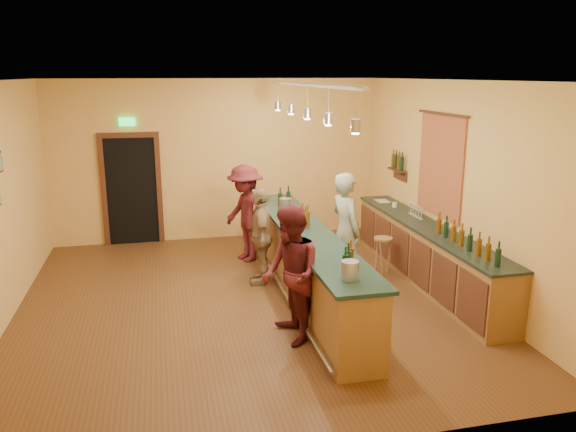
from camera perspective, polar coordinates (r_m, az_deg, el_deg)
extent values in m
plane|color=#533617|center=(8.45, -4.29, -8.68)|extent=(7.00, 7.00, 0.00)
cube|color=silver|center=(7.78, -4.74, 13.58)|extent=(6.50, 7.00, 0.02)
cube|color=#E4C455|center=(11.38, -7.15, 5.63)|extent=(6.50, 0.02, 3.20)
cube|color=#E4C455|center=(4.66, 1.96, -6.96)|extent=(6.50, 0.02, 3.20)
cube|color=#E4C455|center=(9.01, 16.40, 2.89)|extent=(0.02, 7.00, 3.20)
cube|color=black|center=(11.41, -15.57, 2.43)|extent=(0.95, 0.06, 2.10)
cube|color=#462215|center=(11.43, -18.20, 2.26)|extent=(0.10, 0.08, 2.10)
cube|color=#462215|center=(11.38, -12.94, 2.56)|extent=(0.10, 0.08, 2.10)
cube|color=#462215|center=(11.23, -15.95, 7.91)|extent=(1.15, 0.08, 0.10)
cube|color=#19E54C|center=(11.20, -16.04, 9.18)|extent=(0.30, 0.04, 0.15)
cube|color=maroon|center=(9.31, 15.21, 4.88)|extent=(0.03, 1.40, 1.60)
cube|color=#462215|center=(10.65, 11.01, 4.62)|extent=(0.16, 0.55, 0.03)
cube|color=#462215|center=(10.70, 11.33, 4.10)|extent=(0.03, 0.55, 0.18)
cube|color=brown|center=(9.34, 13.81, -3.85)|extent=(0.55, 4.50, 0.90)
cube|color=#1D2A24|center=(9.21, 13.98, -1.07)|extent=(0.60, 4.55, 0.04)
cylinder|color=silver|center=(10.33, 10.79, 1.13)|extent=(0.09, 0.09, 0.09)
cube|color=silver|center=(10.77, 9.58, 1.51)|extent=(0.22, 0.30, 0.01)
cube|color=brown|center=(8.44, 1.85, -5.03)|extent=(0.60, 5.00, 1.00)
cube|color=#152E27|center=(8.28, 1.88, -1.60)|extent=(0.70, 5.10, 0.05)
cylinder|color=silver|center=(8.48, -0.54, -7.44)|extent=(0.05, 5.00, 0.05)
cylinder|color=silver|center=(6.31, 6.33, -5.52)|extent=(0.20, 0.20, 0.22)
cylinder|color=silver|center=(9.36, -0.28, 1.14)|extent=(0.20, 0.20, 0.22)
cube|color=silver|center=(7.97, 2.00, 13.20)|extent=(0.06, 4.60, 0.05)
cylinder|color=silver|center=(6.06, 6.94, 10.98)|extent=(0.01, 0.01, 0.35)
cylinder|color=#A5A5AD|center=(6.08, 6.88, 9.09)|extent=(0.11, 0.11, 0.14)
cylinder|color=#FFEABF|center=(6.09, 6.86, 8.34)|extent=(0.08, 0.08, 0.02)
cylinder|color=silver|center=(7.01, 4.13, 11.47)|extent=(0.01, 0.01, 0.35)
cylinder|color=#A5A5AD|center=(7.02, 4.10, 9.84)|extent=(0.11, 0.11, 0.14)
cylinder|color=#FFEABF|center=(7.03, 4.09, 9.19)|extent=(0.08, 0.08, 0.02)
cylinder|color=silver|center=(7.97, 1.99, 11.83)|extent=(0.01, 0.01, 0.35)
cylinder|color=#A5A5AD|center=(7.98, 1.98, 10.40)|extent=(0.11, 0.11, 0.14)
cylinder|color=#FFEABF|center=(7.99, 1.97, 9.83)|extent=(0.08, 0.08, 0.02)
cylinder|color=silver|center=(8.94, 0.31, 12.10)|extent=(0.01, 0.01, 0.35)
cylinder|color=#A5A5AD|center=(8.95, 0.31, 10.83)|extent=(0.11, 0.11, 0.14)
cylinder|color=#FFEABF|center=(8.96, 0.31, 10.31)|extent=(0.08, 0.08, 0.02)
cylinder|color=silver|center=(9.92, -1.04, 12.32)|extent=(0.01, 0.01, 0.35)
cylinder|color=#A5A5AD|center=(9.93, -1.04, 11.16)|extent=(0.11, 0.11, 0.14)
cylinder|color=#FFEABF|center=(9.93, -1.04, 10.70)|extent=(0.08, 0.08, 0.02)
imported|color=gray|center=(8.73, 5.89, -1.54)|extent=(0.56, 0.74, 1.84)
imported|color=#59191E|center=(6.97, 0.28, -6.01)|extent=(0.73, 0.90, 1.75)
imported|color=#997A51|center=(8.94, -2.78, -2.03)|extent=(0.49, 0.96, 1.56)
imported|color=#59191E|center=(10.03, -4.34, 0.28)|extent=(1.03, 1.29, 1.74)
cylinder|color=#945F43|center=(9.45, 9.65, -2.30)|extent=(0.31, 0.31, 0.04)
cylinder|color=#945F43|center=(9.59, 10.23, -4.09)|extent=(0.04, 0.04, 0.61)
cylinder|color=#945F43|center=(9.62, 9.01, -3.99)|extent=(0.04, 0.04, 0.61)
cylinder|color=#945F43|center=(9.44, 9.48, -4.37)|extent=(0.04, 0.04, 0.61)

